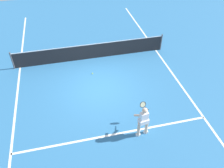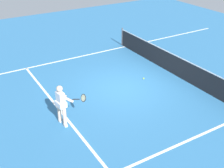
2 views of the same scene
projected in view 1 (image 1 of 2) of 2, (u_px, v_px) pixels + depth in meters
The scene contains 7 objects.
ground_plane at pixel (100, 88), 12.25m from camera, with size 28.16×28.16×0.00m, color teal.
service_line_marking at pixel (114, 134), 9.93m from camera, with size 8.38×0.10×0.01m, color white.
sideline_left_marking at pixel (16, 100), 11.51m from camera, with size 0.10×19.66×0.01m, color white.
sideline_right_marking at pixel (174, 76), 12.99m from camera, with size 0.10×19.66×0.01m, color white.
court_net at pixel (91, 51), 14.02m from camera, with size 9.06×0.08×1.07m.
tennis_player at pixel (143, 120), 9.43m from camera, with size 0.72×1.01×1.55m.
tennis_ball_near at pixel (92, 73), 13.13m from camera, with size 0.07×0.07×0.07m, color #D1E533.
Camera 1 is at (-1.53, -9.16, 8.03)m, focal length 37.61 mm.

